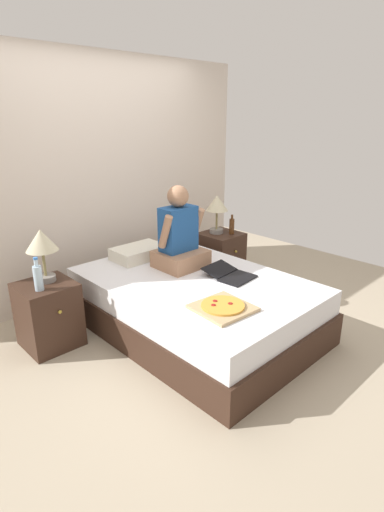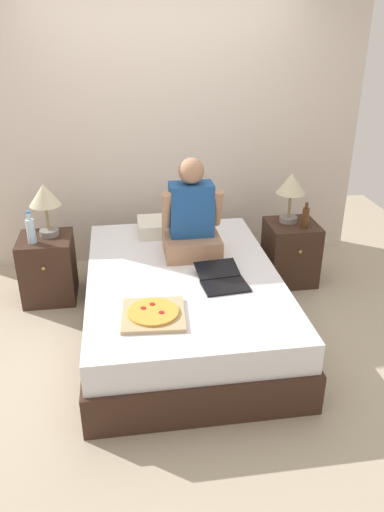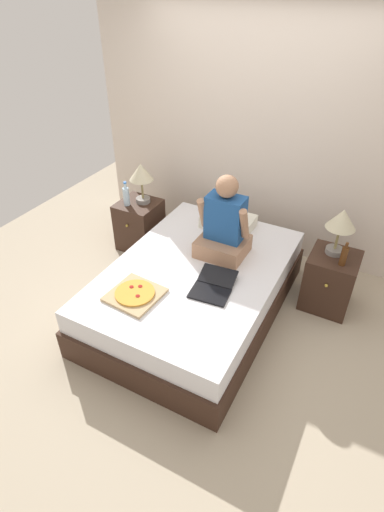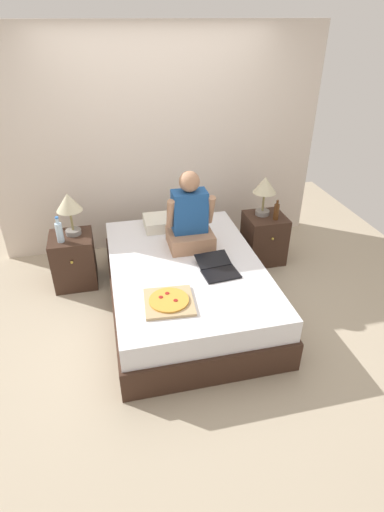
# 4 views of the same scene
# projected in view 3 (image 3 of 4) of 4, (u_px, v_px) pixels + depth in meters

# --- Properties ---
(ground_plane) EXTENTS (5.81, 5.81, 0.00)m
(ground_plane) POSITION_uv_depth(u_px,v_px,m) (196.00, 309.00, 3.88)
(ground_plane) COLOR tan
(wall_back) EXTENTS (3.81, 0.12, 2.50)m
(wall_back) POSITION_uv_depth(u_px,v_px,m) (259.00, 138.00, 4.17)
(wall_back) COLOR beige
(wall_back) RESTS_ON ground
(bed) EXTENTS (1.46, 2.13, 0.50)m
(bed) POSITION_uv_depth(u_px,v_px,m) (196.00, 289.00, 3.74)
(bed) COLOR #382319
(bed) RESTS_ON ground
(nightstand_left) EXTENTS (0.44, 0.47, 0.57)m
(nightstand_left) POSITION_uv_depth(u_px,v_px,m) (140.00, 225.00, 4.61)
(nightstand_left) COLOR #382319
(nightstand_left) RESTS_ON ground
(lamp_on_left_nightstand) EXTENTS (0.26, 0.26, 0.45)m
(lamp_on_left_nightstand) POSITION_uv_depth(u_px,v_px,m) (141.00, 175.00, 4.28)
(lamp_on_left_nightstand) COLOR gray
(lamp_on_left_nightstand) RESTS_ON nightstand_left
(water_bottle) EXTENTS (0.07, 0.07, 0.28)m
(water_bottle) POSITION_uv_depth(u_px,v_px,m) (126.00, 196.00, 4.35)
(water_bottle) COLOR silver
(water_bottle) RESTS_ON nightstand_left
(nightstand_right) EXTENTS (0.44, 0.47, 0.57)m
(nightstand_right) POSITION_uv_depth(u_px,v_px,m) (330.00, 281.00, 3.79)
(nightstand_right) COLOR #382319
(nightstand_right) RESTS_ON ground
(lamp_on_right_nightstand) EXTENTS (0.26, 0.26, 0.45)m
(lamp_on_right_nightstand) POSITION_uv_depth(u_px,v_px,m) (341.00, 222.00, 3.48)
(lamp_on_right_nightstand) COLOR gray
(lamp_on_right_nightstand) RESTS_ON nightstand_right
(beer_bottle) EXTENTS (0.06, 0.06, 0.23)m
(beer_bottle) POSITION_uv_depth(u_px,v_px,m) (344.00, 256.00, 3.47)
(beer_bottle) COLOR #512D14
(beer_bottle) RESTS_ON nightstand_right
(pillow) EXTENTS (0.52, 0.34, 0.12)m
(pillow) POSITION_uv_depth(u_px,v_px,m) (228.00, 221.00, 4.13)
(pillow) COLOR silver
(pillow) RESTS_ON bed
(person_seated) EXTENTS (0.47, 0.40, 0.78)m
(person_seated) POSITION_uv_depth(u_px,v_px,m) (224.00, 227.00, 3.61)
(person_seated) COLOR #A37556
(person_seated) RESTS_ON bed
(laptop) EXTENTS (0.36, 0.44, 0.07)m
(laptop) POSITION_uv_depth(u_px,v_px,m) (212.00, 288.00, 3.33)
(laptop) COLOR black
(laptop) RESTS_ON bed
(pizza_box) EXTENTS (0.43, 0.43, 0.05)m
(pizza_box) POSITION_uv_depth(u_px,v_px,m) (135.00, 294.00, 3.27)
(pizza_box) COLOR tan
(pizza_box) RESTS_ON bed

